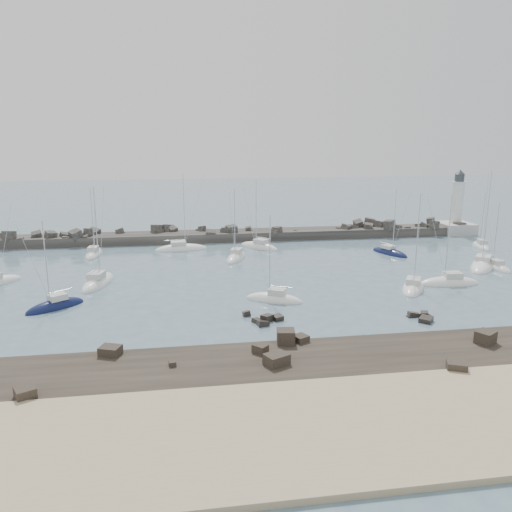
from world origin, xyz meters
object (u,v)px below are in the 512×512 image
at_px(sailboat_11, 482,266).
at_px(sailboat_12, 481,247).
at_px(sailboat_6, 236,258).
at_px(sailboat_2, 55,307).
at_px(sailboat_9, 449,283).
at_px(sailboat_7, 413,288).
at_px(sailboat_1, 94,254).
at_px(sailboat_4, 181,249).
at_px(sailboat_8, 390,253).
at_px(sailboat_10, 495,267).
at_px(lighthouse, 456,219).
at_px(sailboat_3, 98,283).
at_px(sailboat_5, 274,300).
at_px(sailboat_13, 259,247).

relative_size(sailboat_11, sailboat_12, 1.49).
bearing_deg(sailboat_6, sailboat_11, -16.98).
xyz_separation_m(sailboat_2, sailboat_9, (53.57, 2.09, -0.00)).
bearing_deg(sailboat_11, sailboat_7, -149.99).
relative_size(sailboat_1, sailboat_4, 0.85).
bearing_deg(sailboat_8, sailboat_1, 172.51).
bearing_deg(sailboat_10, lighthouse, 71.36).
distance_m(sailboat_8, sailboat_10, 17.69).
xyz_separation_m(sailboat_8, sailboat_12, (19.59, 2.39, 0.02)).
xyz_separation_m(sailboat_1, sailboat_11, (64.02, -18.48, -0.00)).
distance_m(sailboat_11, sailboat_12, 16.36).
bearing_deg(lighthouse, sailboat_6, -161.81).
xyz_separation_m(sailboat_3, sailboat_4, (11.97, 21.01, -0.02)).
height_order(sailboat_5, sailboat_8, sailboat_8).
distance_m(sailboat_6, sailboat_9, 35.02).
bearing_deg(lighthouse, sailboat_12, -101.40).
bearing_deg(sailboat_3, sailboat_12, 11.86).
bearing_deg(sailboat_10, sailboat_9, -148.52).
height_order(sailboat_4, sailboat_7, sailboat_4).
bearing_deg(sailboat_9, lighthouse, 59.08).
distance_m(sailboat_3, sailboat_8, 50.97).
xyz_separation_m(sailboat_7, sailboat_12, (25.25, 23.50, 0.01)).
height_order(lighthouse, sailboat_2, lighthouse).
height_order(sailboat_5, sailboat_7, sailboat_7).
bearing_deg(sailboat_8, sailboat_3, -166.25).
bearing_deg(sailboat_9, sailboat_10, 31.48).
distance_m(sailboat_10, sailboat_13, 41.03).
relative_size(sailboat_2, sailboat_8, 0.94).
distance_m(sailboat_6, sailboat_7, 31.10).
relative_size(sailboat_2, sailboat_4, 0.78).
height_order(lighthouse, sailboat_7, lighthouse).
bearing_deg(sailboat_5, lighthouse, 39.87).
height_order(sailboat_11, sailboat_12, sailboat_11).
xyz_separation_m(sailboat_7, sailboat_11, (16.62, 9.60, 0.00)).
xyz_separation_m(sailboat_3, sailboat_7, (43.84, -8.99, -0.02)).
bearing_deg(sailboat_7, sailboat_3, 168.41).
distance_m(sailboat_4, sailboat_11, 52.61).
relative_size(sailboat_6, sailboat_9, 0.94).
bearing_deg(sailboat_2, sailboat_5, -2.83).
distance_m(sailboat_5, sailboat_13, 31.89).
bearing_deg(sailboat_11, sailboat_6, 163.02).
bearing_deg(sailboat_1, sailboat_2, -90.22).
relative_size(lighthouse, sailboat_2, 1.21).
relative_size(lighthouse, sailboat_9, 1.04).
relative_size(sailboat_5, sailboat_10, 1.07).
relative_size(sailboat_2, sailboat_12, 1.06).
distance_m(lighthouse, sailboat_5, 63.12).
distance_m(sailboat_6, sailboat_12, 47.74).
relative_size(sailboat_3, sailboat_11, 0.89).
relative_size(sailboat_4, sailboat_9, 1.09).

